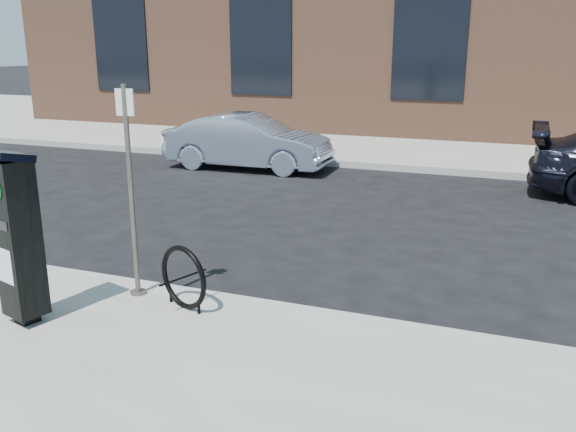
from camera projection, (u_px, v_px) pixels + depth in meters
The scene contains 9 objects.
ground at pixel (248, 311), 6.52m from camera, with size 120.00×120.00×0.00m, color black.
sidewalk_far at pixel (433, 133), 19.09m from camera, with size 60.00×12.00×0.15m, color gray.
curb_near at pixel (247, 306), 6.48m from camera, with size 60.00×0.12×0.16m, color #9E9B93.
curb_far at pixel (396, 168), 13.71m from camera, with size 60.00×0.12×0.16m, color #9E9B93.
building at pixel (454, 2), 20.67m from camera, with size 28.00×10.05×8.25m.
parking_kiosk at pixel (17, 236), 5.71m from camera, with size 0.47×0.44×1.70m.
sign_pole at pixel (131, 194), 6.31m from camera, with size 0.20×0.18×2.23m.
bike_rack at pixel (183, 278), 6.16m from camera, with size 0.65×0.28×0.67m.
car_silver at pixel (248, 142), 13.83m from camera, with size 1.31×3.76×1.24m, color #91A2B9.
Camera 1 is at (2.54, -5.45, 2.76)m, focal length 38.00 mm.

